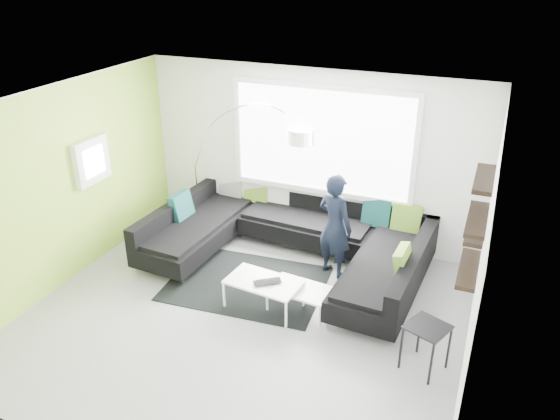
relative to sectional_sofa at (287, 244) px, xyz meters
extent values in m
plane|color=gray|center=(-0.03, -1.43, -0.38)|extent=(5.50, 5.50, 0.00)
cube|color=silver|center=(-0.03, 1.07, 1.02)|extent=(5.50, 0.04, 2.80)
cube|color=silver|center=(-0.03, -3.93, 1.02)|extent=(5.50, 0.04, 2.80)
cube|color=silver|center=(-2.78, -1.43, 1.02)|extent=(0.04, 5.00, 2.80)
cube|color=silver|center=(2.72, -1.43, 1.02)|extent=(0.04, 5.00, 2.80)
cube|color=silver|center=(-0.03, -1.43, 2.42)|extent=(5.50, 5.00, 0.04)
cube|color=#93C638|center=(-2.77, -1.43, 1.02)|extent=(0.01, 5.00, 2.80)
cube|color=white|center=(0.17, 1.03, 1.32)|extent=(2.96, 0.06, 1.68)
cube|color=white|center=(-2.71, -0.83, 1.22)|extent=(0.12, 0.66, 0.66)
cube|color=black|center=(2.61, -1.03, 1.32)|extent=(0.20, 1.24, 0.95)
cube|color=black|center=(0.00, 0.00, -0.17)|extent=(4.15, 2.70, 0.42)
cube|color=black|center=(0.00, 0.00, 0.20)|extent=(4.15, 2.70, 0.32)
cube|color=#4C7219|center=(0.00, 0.00, 0.26)|extent=(3.60, 0.41, 0.44)
cube|color=black|center=(-0.34, -0.69, -0.38)|extent=(2.32, 1.77, 0.01)
cube|color=white|center=(0.36, -1.06, -0.18)|extent=(1.33, 0.86, 0.41)
cube|color=black|center=(2.29, -1.50, -0.09)|extent=(0.56, 0.56, 0.59)
imported|color=black|center=(0.72, 0.07, 0.41)|extent=(0.85, 0.80, 1.58)
imported|color=black|center=(0.22, -1.18, 0.05)|extent=(0.59, 0.59, 0.03)
camera|label=1|loc=(2.65, -6.66, 3.97)|focal=35.00mm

